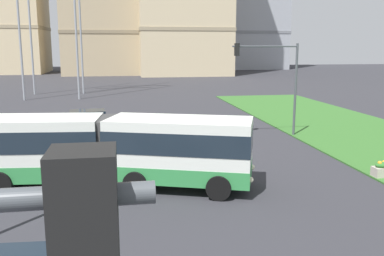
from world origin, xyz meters
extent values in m
cube|color=silver|center=(-1.43, 12.58, 1.73)|extent=(6.49, 4.35, 2.55)
cube|color=#338C47|center=(-1.43, 12.58, 0.80)|extent=(6.52, 4.38, 0.70)
cube|color=#19232D|center=(-1.43, 12.58, 2.15)|extent=(6.54, 4.40, 0.90)
cube|color=silver|center=(-7.34, 13.90, 1.73)|extent=(5.43, 3.03, 2.55)
cube|color=#338C47|center=(-7.34, 13.90, 0.80)|extent=(5.45, 3.05, 0.70)
cube|color=#19232D|center=(-7.34, 13.90, 2.15)|extent=(5.48, 3.07, 0.90)
cylinder|color=#383838|center=(-4.26, 13.57, 1.72)|extent=(2.40, 2.40, 2.45)
cylinder|color=black|center=(0.68, 13.16, 0.50)|extent=(1.04, 0.60, 1.00)
cylinder|color=black|center=(-0.15, 10.80, 0.50)|extent=(1.04, 0.60, 1.00)
cylinder|color=black|center=(-2.52, 14.29, 0.50)|extent=(1.04, 0.60, 1.00)
cylinder|color=black|center=(-3.35, 11.93, 0.50)|extent=(1.04, 0.60, 1.00)
cylinder|color=black|center=(-8.50, 15.28, 0.50)|extent=(1.02, 0.38, 1.00)
cylinder|color=black|center=(-8.77, 12.79, 0.50)|extent=(1.02, 0.38, 1.00)
sphere|color=#F9EFC6|center=(1.72, 12.42, 0.80)|extent=(0.24, 0.24, 0.24)
sphere|color=#F9EFC6|center=(1.12, 10.73, 0.80)|extent=(0.24, 0.24, 0.24)
cube|color=maroon|center=(-6.00, 25.42, 0.58)|extent=(4.57, 2.26, 0.80)
cube|color=black|center=(-6.15, 25.40, 1.28)|extent=(2.54, 1.92, 0.60)
cylinder|color=black|center=(-4.60, 26.47, 0.32)|extent=(0.66, 0.29, 0.64)
cylinder|color=black|center=(-4.41, 24.68, 0.32)|extent=(0.66, 0.29, 0.64)
cylinder|color=black|center=(-7.59, 26.15, 0.32)|extent=(0.66, 0.29, 0.64)
cylinder|color=black|center=(-7.40, 24.36, 0.32)|extent=(0.66, 0.29, 0.64)
sphere|color=orange|center=(7.77, 12.37, 0.72)|extent=(0.20, 0.20, 0.20)
sphere|color=orange|center=(8.05, 12.45, 0.72)|extent=(0.20, 0.20, 0.20)
cube|color=black|center=(-3.98, -3.00, 5.14)|extent=(0.28, 0.28, 0.80)
sphere|color=red|center=(-3.98, -3.00, 5.39)|extent=(0.16, 0.16, 0.16)
sphere|color=yellow|center=(-3.98, -3.00, 5.13)|extent=(0.16, 0.16, 0.16)
cylinder|color=#474C51|center=(7.65, 22.00, 3.08)|extent=(0.16, 0.16, 6.16)
cylinder|color=#474C51|center=(5.47, 22.00, 5.96)|extent=(4.37, 0.10, 0.10)
cube|color=black|center=(3.58, 22.00, 5.76)|extent=(0.28, 0.28, 0.80)
sphere|color=red|center=(3.58, 22.00, 6.01)|extent=(0.16, 0.16, 0.16)
sphere|color=yellow|center=(3.58, 22.00, 5.75)|extent=(0.16, 0.16, 0.16)
sphere|color=green|center=(3.58, 22.00, 5.49)|extent=(0.16, 0.16, 0.16)
cube|color=#9C8D6E|center=(-30.00, 99.20, 10.03)|extent=(19.14, 17.16, 0.70)
cube|color=#85765B|center=(-5.72, 93.07, 8.83)|extent=(19.75, 18.74, 0.70)
cube|color=#9C8D6E|center=(9.57, 87.54, 9.32)|extent=(18.88, 18.06, 0.70)
cube|color=gray|center=(28.98, 108.63, 9.55)|extent=(21.75, 14.50, 0.70)
camera|label=1|loc=(-3.81, -4.76, 5.96)|focal=39.88mm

